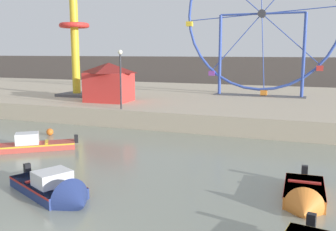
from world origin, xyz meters
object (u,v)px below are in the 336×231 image
object	(u,v)px
motorboat_faded_red	(20,146)
ferris_wheel_blue_frame	(262,16)
carnival_booth_red_striped	(109,81)
mooring_buoy_orange	(50,132)
motorboat_navy_blue	(58,191)
promenade_lamp_near	(120,71)
motorboat_orange_hull	(304,198)
drop_tower_yellow_tower	(75,35)

from	to	relation	value
motorboat_faded_red	ferris_wheel_blue_frame	bearing A→B (deg)	-153.95
carnival_booth_red_striped	mooring_buoy_orange	size ratio (longest dim) A/B	8.45
motorboat_navy_blue	promenade_lamp_near	size ratio (longest dim) A/B	1.09
motorboat_faded_red	motorboat_orange_hull	xyz separation A→B (m)	(14.36, -2.34, -0.04)
ferris_wheel_blue_frame	carnival_booth_red_striped	bearing A→B (deg)	-143.12
motorboat_faded_red	mooring_buoy_orange	world-z (taller)	motorboat_faded_red
mooring_buoy_orange	ferris_wheel_blue_frame	bearing A→B (deg)	55.33
motorboat_orange_hull	promenade_lamp_near	size ratio (longest dim) A/B	0.93
motorboat_orange_hull	motorboat_navy_blue	size ratio (longest dim) A/B	0.86
drop_tower_yellow_tower	mooring_buoy_orange	size ratio (longest dim) A/B	28.33
promenade_lamp_near	mooring_buoy_orange	xyz separation A→B (m)	(-2.91, -4.14, -3.70)
motorboat_navy_blue	mooring_buoy_orange	world-z (taller)	motorboat_navy_blue
motorboat_navy_blue	carnival_booth_red_striped	bearing A→B (deg)	139.16
motorboat_faded_red	mooring_buoy_orange	xyz separation A→B (m)	(-0.98, 3.73, -0.05)
motorboat_faded_red	ferris_wheel_blue_frame	world-z (taller)	ferris_wheel_blue_frame
drop_tower_yellow_tower	carnival_booth_red_striped	xyz separation A→B (m)	(4.76, -2.50, -3.80)
motorboat_faded_red	motorboat_orange_hull	bearing A→B (deg)	133.72
motorboat_orange_hull	motorboat_navy_blue	bearing A→B (deg)	-74.28
motorboat_faded_red	drop_tower_yellow_tower	xyz separation A→B (m)	(-5.69, 13.80, 6.40)
motorboat_orange_hull	motorboat_navy_blue	world-z (taller)	motorboat_navy_blue
ferris_wheel_blue_frame	carnival_booth_red_striped	size ratio (longest dim) A/B	3.76
motorboat_faded_red	mooring_buoy_orange	distance (m)	3.85
motorboat_faded_red	motorboat_navy_blue	xyz separation A→B (m)	(6.07, -4.91, 0.00)
motorboat_orange_hull	carnival_booth_red_striped	world-z (taller)	carnival_booth_red_striped
ferris_wheel_blue_frame	mooring_buoy_orange	size ratio (longest dim) A/B	31.82
carnival_booth_red_striped	mooring_buoy_orange	world-z (taller)	carnival_booth_red_striped
ferris_wheel_blue_frame	motorboat_navy_blue	bearing A→B (deg)	-98.85
motorboat_faded_red	motorboat_navy_blue	distance (m)	7.81
motorboat_faded_red	motorboat_navy_blue	size ratio (longest dim) A/B	1.04
motorboat_orange_hull	mooring_buoy_orange	world-z (taller)	motorboat_orange_hull
ferris_wheel_blue_frame	motorboat_faded_red	bearing A→B (deg)	-116.94
motorboat_navy_blue	promenade_lamp_near	bearing A→B (deg)	133.73
motorboat_navy_blue	mooring_buoy_orange	bearing A→B (deg)	155.01
ferris_wheel_blue_frame	mooring_buoy_orange	world-z (taller)	ferris_wheel_blue_frame
drop_tower_yellow_tower	motorboat_orange_hull	bearing A→B (deg)	-38.83
ferris_wheel_blue_frame	drop_tower_yellow_tower	size ratio (longest dim) A/B	1.12
mooring_buoy_orange	carnival_booth_red_striped	bearing A→B (deg)	89.64
motorboat_orange_hull	motorboat_navy_blue	distance (m)	8.67
motorboat_orange_hull	drop_tower_yellow_tower	distance (m)	26.53
carnival_booth_red_striped	promenade_lamp_near	size ratio (longest dim) A/B	0.91
ferris_wheel_blue_frame	mooring_buoy_orange	bearing A→B (deg)	-124.67
carnival_booth_red_striped	promenade_lamp_near	distance (m)	4.59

